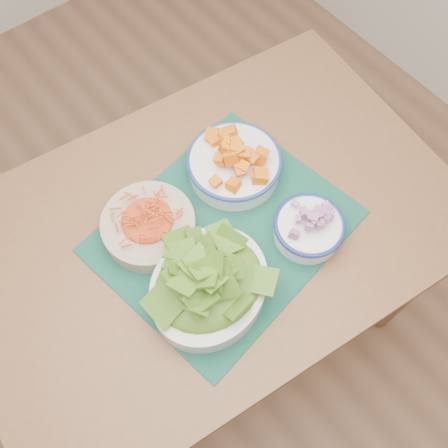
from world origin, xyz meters
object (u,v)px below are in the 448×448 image
object	(u,v)px
squash_bowl	(234,160)
onion_bowl	(309,227)
placemat	(224,231)
table	(212,244)
lettuce_bowl	(209,282)
carrot_bowl	(148,223)

from	to	relation	value
squash_bowl	onion_bowl	bearing A→B (deg)	-84.47
onion_bowl	placemat	bearing A→B (deg)	138.18
table	lettuce_bowl	world-z (taller)	lettuce_bowl
table	squash_bowl	distance (m)	0.22
placemat	squash_bowl	bearing A→B (deg)	33.84
placemat	squash_bowl	size ratio (longest dim) A/B	2.06
squash_bowl	onion_bowl	xyz separation A→B (m)	(0.02, -0.22, -0.01)
squash_bowl	lettuce_bowl	world-z (taller)	lettuce_bowl
placemat	carrot_bowl	xyz separation A→B (m)	(-0.13, 0.10, 0.04)
table	squash_bowl	world-z (taller)	squash_bowl
squash_bowl	lettuce_bowl	xyz separation A→B (m)	(-0.22, -0.20, 0.01)
carrot_bowl	onion_bowl	distance (m)	0.34
table	carrot_bowl	xyz separation A→B (m)	(-0.12, 0.07, 0.15)
onion_bowl	carrot_bowl	bearing A→B (deg)	139.91
onion_bowl	lettuce_bowl	bearing A→B (deg)	173.81
table	placemat	xyz separation A→B (m)	(0.01, -0.03, 0.11)
lettuce_bowl	onion_bowl	distance (m)	0.25
carrot_bowl	squash_bowl	xyz separation A→B (m)	(0.24, 0.00, 0.01)
table	squash_bowl	xyz separation A→B (m)	(0.12, 0.07, 0.16)
squash_bowl	lettuce_bowl	size ratio (longest dim) A/B	0.77
placemat	squash_bowl	distance (m)	0.16
table	lettuce_bowl	distance (m)	0.24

